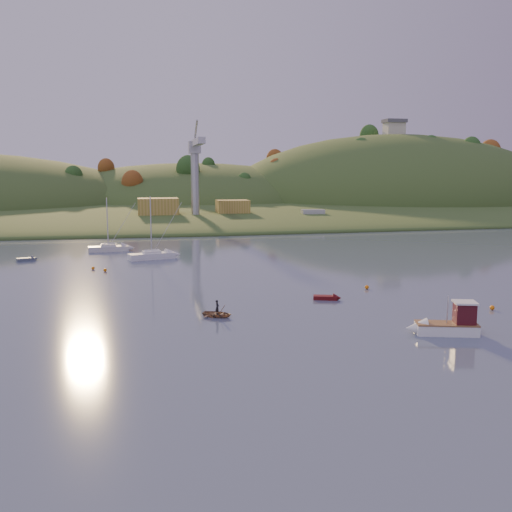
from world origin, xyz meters
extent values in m
plane|color=#38495C|center=(0.00, 0.00, 0.00)|extent=(500.00, 500.00, 0.00)
cube|color=#2F491D|center=(0.00, 230.00, 0.00)|extent=(620.00, 220.00, 1.50)
ellipsoid|color=#2F491D|center=(0.00, 165.00, 0.00)|extent=(640.00, 150.00, 7.00)
ellipsoid|color=#2F491D|center=(10.00, 210.00, 0.00)|extent=(140.00, 120.00, 36.00)
ellipsoid|color=#2F491D|center=(95.00, 195.00, 0.00)|extent=(150.00, 130.00, 60.00)
cube|color=beige|center=(95.00, 195.00, 32.50)|extent=(8.00, 6.00, 5.00)
cube|color=#595960|center=(95.00, 195.00, 35.70)|extent=(9.00, 7.00, 1.50)
cube|color=slate|center=(5.00, 122.00, 1.20)|extent=(42.00, 16.00, 2.40)
cube|color=#A68D37|center=(-8.00, 123.00, 4.80)|extent=(11.00, 8.00, 4.80)
cube|color=#A68D37|center=(13.00, 124.00, 4.40)|extent=(9.00, 7.00, 4.00)
cylinder|color=#B7B7BC|center=(2.00, 120.00, 11.40)|extent=(2.20, 2.20, 18.00)
cube|color=#B7B7BC|center=(2.00, 120.00, 20.90)|extent=(3.20, 3.20, 3.20)
cube|color=#B7B7BC|center=(2.00, 111.00, 21.90)|extent=(1.80, 18.00, 1.60)
cube|color=#B7B7BC|center=(2.00, 125.00, 21.90)|extent=(1.80, 10.00, 1.60)
cube|color=white|center=(13.27, 8.75, 0.49)|extent=(5.73, 3.38, 0.97)
cone|color=white|center=(10.68, 9.51, 0.49)|extent=(2.36, 2.40, 1.95)
cube|color=brown|center=(13.27, 8.75, 0.99)|extent=(5.75, 3.43, 0.13)
cube|color=#461016|center=(14.73, 8.33, 1.95)|extent=(2.11, 2.04, 1.95)
cube|color=white|center=(14.73, 8.33, 2.97)|extent=(2.38, 2.31, 0.16)
cylinder|color=silver|center=(13.27, 8.75, 2.27)|extent=(0.10, 0.10, 2.59)
cube|color=white|center=(-11.54, 59.09, 0.52)|extent=(7.87, 4.16, 1.04)
cube|color=white|center=(-11.54, 59.09, 1.09)|extent=(3.17, 2.38, 0.66)
cylinder|color=silver|center=(-11.54, 59.09, 5.75)|extent=(0.18, 0.18, 9.42)
cylinder|color=silver|center=(-11.54, 59.09, 1.34)|extent=(2.94, 0.91, 0.12)
cylinder|color=white|center=(-11.54, 59.09, 1.44)|extent=(2.64, 1.04, 0.36)
cube|color=silver|center=(-19.06, 70.13, 0.49)|extent=(7.28, 2.88, 0.98)
cube|color=silver|center=(-19.06, 70.13, 1.03)|extent=(2.82, 1.87, 0.62)
cylinder|color=silver|center=(-19.06, 70.13, 5.41)|extent=(0.18, 0.18, 8.87)
cylinder|color=silver|center=(-19.06, 70.13, 1.28)|extent=(2.83, 0.43, 0.12)
cylinder|color=silver|center=(-19.06, 70.13, 1.38)|extent=(2.51, 0.63, 0.36)
imported|color=#89664B|center=(-6.09, 19.12, 0.31)|extent=(3.70, 3.37, 0.63)
imported|color=black|center=(-6.09, 19.12, 0.74)|extent=(0.57, 0.64, 1.48)
cube|color=#510B0D|center=(7.11, 24.39, 0.22)|extent=(2.90, 1.88, 0.45)
cone|color=#510B0D|center=(8.39, 23.96, 0.22)|extent=(1.24, 1.32, 1.08)
cube|color=#515F6B|center=(-31.83, 61.58, 0.25)|extent=(3.05, 2.11, 0.50)
cone|color=#515F6B|center=(-30.51, 62.06, 0.25)|extent=(1.34, 1.49, 1.23)
cube|color=slate|center=(35.00, 118.00, 0.96)|extent=(15.21, 6.37, 1.91)
cube|color=#B7B7BC|center=(35.00, 118.00, 2.55)|extent=(6.59, 3.64, 2.55)
sphere|color=orange|center=(22.83, 16.04, 0.25)|extent=(0.50, 0.50, 0.50)
sphere|color=orange|center=(14.08, 28.92, 0.25)|extent=(0.50, 0.50, 0.50)
sphere|color=orange|center=(-20.40, 50.45, 0.25)|extent=(0.50, 0.50, 0.50)
sphere|color=orange|center=(-18.55, 48.40, 0.25)|extent=(0.50, 0.50, 0.50)
camera|label=1|loc=(-13.71, -36.45, 14.57)|focal=40.00mm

